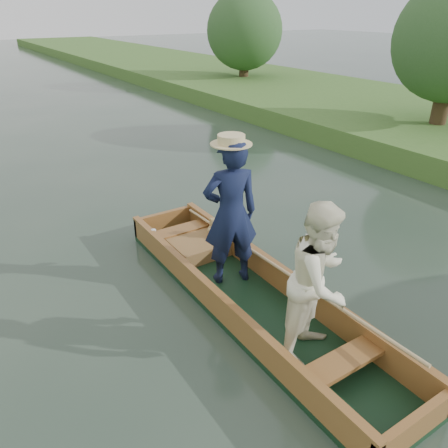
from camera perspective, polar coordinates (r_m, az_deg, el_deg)
ground at (r=5.87m, az=3.25°, el=-10.54°), size 120.00×120.00×0.00m
trees_far at (r=13.78m, az=-26.93°, el=19.58°), size 23.06×14.71×4.48m
punt at (r=5.39m, az=4.96°, el=-5.01°), size 1.17×5.00×2.13m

